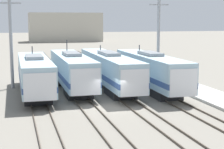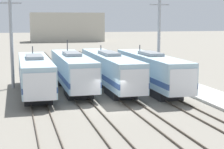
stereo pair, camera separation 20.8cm
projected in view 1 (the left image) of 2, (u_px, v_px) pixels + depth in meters
ground_plane at (112, 107)px, 34.11m from camera, size 400.00×400.00×0.00m
rail_pair_far_left at (41, 111)px, 32.47m from camera, size 1.51×120.00×0.15m
rail_pair_center_left at (89, 108)px, 33.55m from camera, size 1.51×120.00×0.15m
rail_pair_center_right at (134, 105)px, 34.64m from camera, size 1.51×120.00×0.15m
rail_pair_far_right at (176, 103)px, 35.72m from camera, size 1.51×120.00×0.15m
locomotive_far_left at (35, 75)px, 39.43m from camera, size 3.13×16.29×4.90m
locomotive_center_left at (73, 71)px, 42.05m from camera, size 3.10×16.78×5.48m
locomotive_center_right at (110, 70)px, 42.76m from camera, size 2.98×19.25×4.74m
locomotive_far_right at (152, 71)px, 41.85m from camera, size 3.00×17.36×4.87m
catenary_tower_left at (11, 39)px, 42.85m from camera, size 2.55×0.38×11.12m
catenary_tower_right at (158, 37)px, 47.44m from camera, size 2.55×0.38×11.12m
platform at (220, 99)px, 36.90m from camera, size 4.00×120.00×0.26m
depot_building at (65, 27)px, 135.53m from camera, size 25.78×10.82×10.31m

